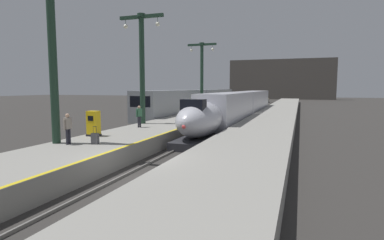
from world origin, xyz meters
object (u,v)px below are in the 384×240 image
Objects in this scene: passenger_mid_platform at (139,115)px; station_column_near at (52,28)px; highspeed_train_main at (239,106)px; passenger_near_edge at (68,126)px; rolling_suitcase at (95,139)px; regional_train_adjacent at (198,101)px; ticket_machine_yellow at (94,124)px; station_column_far at (202,70)px; station_column_mid at (142,58)px.

station_column_near is at bearing -96.99° from passenger_mid_platform.
highspeed_train_main reaches higher than passenger_near_edge.
rolling_suitcase is (-3.68, -22.53, -0.57)m from highspeed_train_main.
regional_train_adjacent is 3.54× the size of station_column_near.
passenger_mid_platform is 4.84m from ticket_machine_yellow.
station_column_near reaches higher than station_column_far.
highspeed_train_main is 11.91m from regional_train_adjacent.
station_column_mid reaches higher than ticket_machine_yellow.
regional_train_adjacent reaches higher than highspeed_train_main.
ticket_machine_yellow is (0.30, 2.84, -5.51)m from station_column_near.
passenger_mid_platform is at bearing 83.01° from station_column_near.
station_column_mid is 8.67m from ticket_machine_yellow.
station_column_far reaches higher than ticket_machine_yellow.
passenger_near_edge is at bearing -7.38° from station_column_near.
station_column_near is at bearing -89.89° from station_column_far.
highspeed_train_main is 22.84m from rolling_suitcase.
station_column_far is at bearing 146.74° from highspeed_train_main.
station_column_near is 9.32m from passenger_mid_platform.
passenger_mid_platform is at bearing -82.46° from regional_train_adjacent.
regional_train_adjacent reaches higher than ticket_machine_yellow.
highspeed_train_main is at bearing 80.73° from rolling_suitcase.
regional_train_adjacent is 6.91m from station_column_far.
station_column_far is (-5.90, 3.87, 4.59)m from highspeed_train_main.
station_column_near is 10.53× the size of rolling_suitcase.
station_column_far reaches higher than passenger_mid_platform.
rolling_suitcase is at bearing -80.25° from passenger_mid_platform.
station_column_near is 5.33m from passenger_near_edge.
passenger_near_edge is at bearing -88.06° from station_column_far.
regional_train_adjacent is at bearing 94.06° from station_column_near.
passenger_mid_platform is at bearing 99.75° from rolling_suitcase.
regional_train_adjacent is 31.99m from passenger_near_edge.
passenger_near_edge is 1.58m from rolling_suitcase.
station_column_near is at bearing -89.71° from station_column_mid.
regional_train_adjacent reaches higher than rolling_suitcase.
station_column_mid reaches higher than highspeed_train_main.
highspeed_train_main is 3.69× the size of station_column_near.
rolling_suitcase is 3.06m from ticket_machine_yellow.
passenger_mid_platform reaches higher than rolling_suitcase.
station_column_mid is at bearing 112.20° from passenger_mid_platform.
passenger_near_edge is at bearing -84.41° from regional_train_adjacent.
passenger_near_edge is at bearing -79.17° from ticket_machine_yellow.
station_column_far is 9.23× the size of rolling_suitcase.
passenger_mid_platform is at bearing -87.06° from station_column_far.
station_column_mid is 5.75× the size of ticket_machine_yellow.
station_column_near is 6.35m from rolling_suitcase.
rolling_suitcase is at bearing -51.86° from ticket_machine_yellow.
highspeed_train_main reaches higher than rolling_suitcase.
passenger_mid_platform is (3.19, -24.09, -0.09)m from regional_train_adjacent.
station_column_near is at bearing -104.27° from highspeed_train_main.
station_column_far is 24.48m from ticket_machine_yellow.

